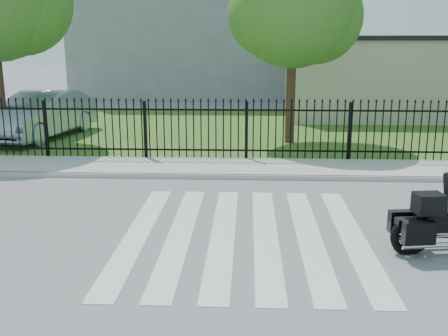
{
  "coord_description": "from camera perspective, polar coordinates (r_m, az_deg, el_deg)",
  "views": [
    {
      "loc": [
        0.05,
        -9.21,
        3.56
      ],
      "look_at": [
        -0.43,
        1.15,
        1.0
      ],
      "focal_mm": 42.0,
      "sensor_mm": 36.0,
      "label": 1
    }
  ],
  "objects": [
    {
      "name": "sidewalk",
      "position": [
        14.64,
        2.4,
        0.02
      ],
      "size": [
        40.0,
        2.0,
        0.12
      ],
      "primitive_type": "cube",
      "color": "#ADAAA3",
      "rests_on": "ground"
    },
    {
      "name": "iron_fence",
      "position": [
        15.45,
        2.46,
        3.94
      ],
      "size": [
        26.0,
        0.04,
        1.8
      ],
      "color": "black",
      "rests_on": "ground"
    },
    {
      "name": "crosswalk",
      "position": [
        9.88,
        2.23,
        -7.25
      ],
      "size": [
        5.0,
        5.5,
        0.01
      ],
      "primitive_type": null,
      "color": "silver",
      "rests_on": "ground"
    },
    {
      "name": "curb",
      "position": [
        13.67,
        2.38,
        -0.99
      ],
      "size": [
        40.0,
        0.12,
        0.12
      ],
      "primitive_type": "cube",
      "color": "#ADAAA3",
      "rests_on": "ground"
    },
    {
      "name": "grass_strip",
      "position": [
        21.51,
        2.51,
        4.35
      ],
      "size": [
        40.0,
        12.0,
        0.02
      ],
      "primitive_type": "cube",
      "color": "#355C1F",
      "rests_on": "ground"
    },
    {
      "name": "building_low_roof",
      "position": [
        26.16,
        18.6,
        13.26
      ],
      "size": [
        10.2,
        6.2,
        0.2
      ],
      "primitive_type": "cube",
      "color": "black",
      "rests_on": "building_low"
    },
    {
      "name": "building_tall",
      "position": [
        35.43,
        -2.39,
        17.81
      ],
      "size": [
        15.0,
        10.0,
        12.0
      ],
      "primitive_type": "cube",
      "color": "gray",
      "rests_on": "ground"
    },
    {
      "name": "building_low",
      "position": [
        26.22,
        18.28,
        9.22
      ],
      "size": [
        10.0,
        6.0,
        3.5
      ],
      "primitive_type": "cube",
      "color": "beige",
      "rests_on": "ground"
    },
    {
      "name": "parked_car",
      "position": [
        20.36,
        -19.24,
        5.51
      ],
      "size": [
        2.81,
        5.43,
        1.71
      ],
      "primitive_type": "imported",
      "rotation": [
        0.0,
        0.0,
        -0.2
      ],
      "color": "#909EB5",
      "rests_on": "grass_strip"
    },
    {
      "name": "tree_mid",
      "position": [
        18.31,
        7.55,
        17.21
      ],
      "size": [
        4.2,
        4.2,
        6.78
      ],
      "color": "#382316",
      "rests_on": "ground"
    },
    {
      "name": "ground",
      "position": [
        9.88,
        2.22,
        -7.28
      ],
      "size": [
        120.0,
        120.0,
        0.0
      ],
      "primitive_type": "plane",
      "color": "slate",
      "rests_on": "ground"
    }
  ]
}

